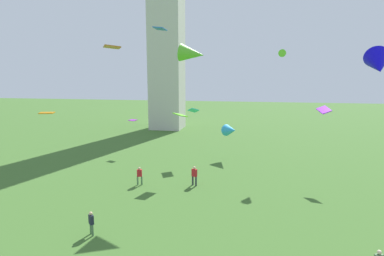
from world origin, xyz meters
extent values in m
cylinder|color=#51754C|center=(-6.18, 11.11, 0.38)|extent=(0.14, 0.14, 0.76)
cylinder|color=#51754C|center=(-6.43, 11.36, 0.38)|extent=(0.14, 0.14, 0.76)
cube|color=#1E2333|center=(-6.30, 11.24, 1.06)|extent=(0.46, 0.46, 0.60)
sphere|color=#D8AD84|center=(-6.30, 11.24, 1.47)|extent=(0.22, 0.22, 0.22)
cylinder|color=#2D3338|center=(-1.60, 21.41, 0.44)|extent=(0.17, 0.17, 0.88)
cylinder|color=#2D3338|center=(-1.26, 21.19, 0.44)|extent=(0.17, 0.17, 0.88)
cube|color=red|center=(-1.43, 21.30, 1.23)|extent=(0.55, 0.49, 0.70)
sphere|color=#D8AD84|center=(-1.43, 21.30, 1.71)|extent=(0.26, 0.26, 0.26)
cylinder|color=#51754C|center=(-6.33, 20.53, 0.42)|extent=(0.16, 0.16, 0.83)
cylinder|color=#51754C|center=(-6.69, 20.43, 0.42)|extent=(0.16, 0.16, 0.83)
cube|color=red|center=(-6.51, 20.48, 1.16)|extent=(0.50, 0.37, 0.66)
sphere|color=#D8AD84|center=(-6.51, 20.48, 1.61)|extent=(0.24, 0.24, 0.24)
sphere|color=beige|center=(9.96, 9.94, 1.47)|extent=(0.22, 0.22, 0.22)
cube|color=purple|center=(-11.48, 31.58, 4.46)|extent=(1.26, 1.08, 0.14)
cone|color=#6BD72D|center=(6.96, 31.06, 12.67)|extent=(1.12, 1.39, 0.89)
cone|color=#2C9EDA|center=(1.27, 31.30, 3.59)|extent=(2.48, 2.65, 1.73)
cube|color=#C06E23|center=(-6.92, 16.65, 12.27)|extent=(1.89, 2.08, 0.21)
cube|color=#55CB15|center=(-3.38, 24.03, 6.28)|extent=(1.39, 1.72, 0.56)
cube|color=blue|center=(-2.73, 15.32, 13.28)|extent=(0.76, 1.09, 0.17)
cone|color=#5CBD2B|center=(-1.72, 21.71, 12.06)|extent=(2.55, 1.83, 1.85)
cube|color=#30D3B7|center=(-3.09, 29.73, 6.13)|extent=(1.57, 1.60, 0.75)
cone|color=#0A06D7|center=(11.63, 16.87, 10.88)|extent=(2.07, 2.96, 2.45)
cube|color=#B86B06|center=(-11.60, 14.92, 7.36)|extent=(1.21, 1.02, 0.09)
cube|color=#8706E3|center=(10.64, 26.23, 6.84)|extent=(1.29, 1.47, 0.76)
camera|label=1|loc=(3.39, -5.24, 10.05)|focal=28.23mm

